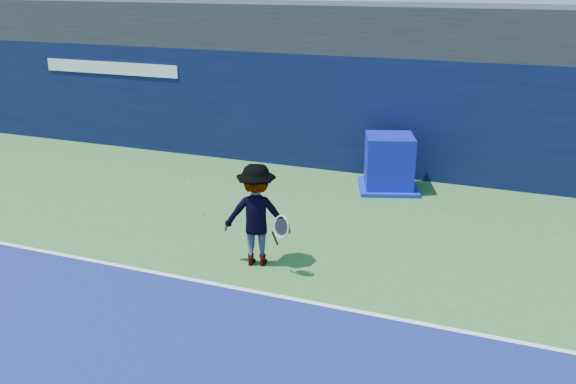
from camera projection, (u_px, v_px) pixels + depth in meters
name	position (u px, v px, depth m)	size (l,w,h in m)	color
baseline	(213.00, 284.00, 10.75)	(24.00, 0.10, 0.01)	white
stadium_band	(359.00, 27.00, 17.07)	(36.00, 3.00, 1.20)	black
back_wall_assembly	(346.00, 112.00, 16.87)	(36.00, 1.03, 3.00)	black
equipment_cart	(389.00, 165.00, 15.34)	(1.75, 1.75, 1.32)	#0B0FA5
tennis_player	(257.00, 215.00, 11.25)	(1.43, 0.99, 1.85)	silver
tennis_ball	(188.00, 183.00, 13.56)	(0.06, 0.06, 0.06)	#C9E419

